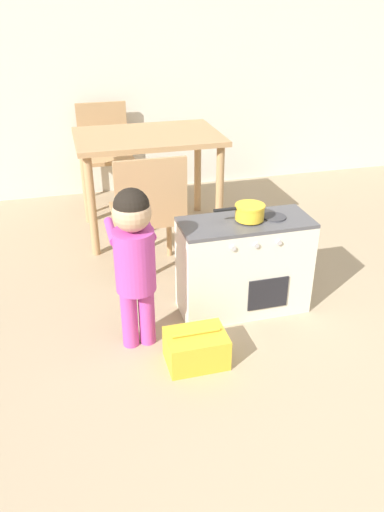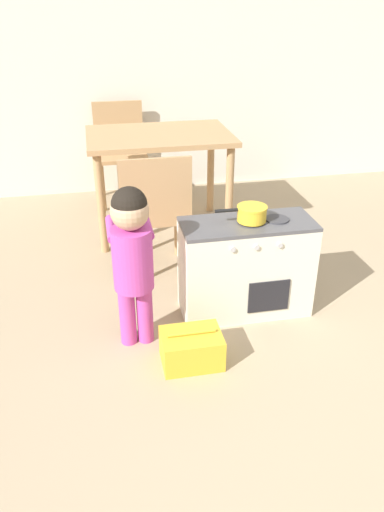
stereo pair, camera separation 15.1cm
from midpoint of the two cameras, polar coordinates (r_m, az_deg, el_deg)
ground_plane at (r=2.25m, az=18.54°, el=-21.03°), size 16.00×16.00×0.00m
wall_back at (r=4.57m, az=0.43°, el=23.77°), size 10.00×0.06×2.60m
play_kitchen at (r=2.81m, az=7.68°, el=-1.34°), size 0.72×0.32×0.56m
toy_pot at (r=2.67m, az=8.44°, el=4.90°), size 0.28×0.16×0.08m
child_figure at (r=2.41m, az=-5.10°, el=0.77°), size 0.22×0.35×0.86m
toy_basket at (r=2.50m, az=1.71°, el=-10.53°), size 0.30×0.22×0.19m
dining_table at (r=3.68m, az=-2.53°, el=12.06°), size 1.02×0.70×0.75m
dining_chair_near at (r=3.07m, az=-2.94°, el=5.13°), size 0.42×0.42×0.82m
dining_chair_far at (r=4.38m, az=-7.17°, el=12.04°), size 0.42×0.42×0.82m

